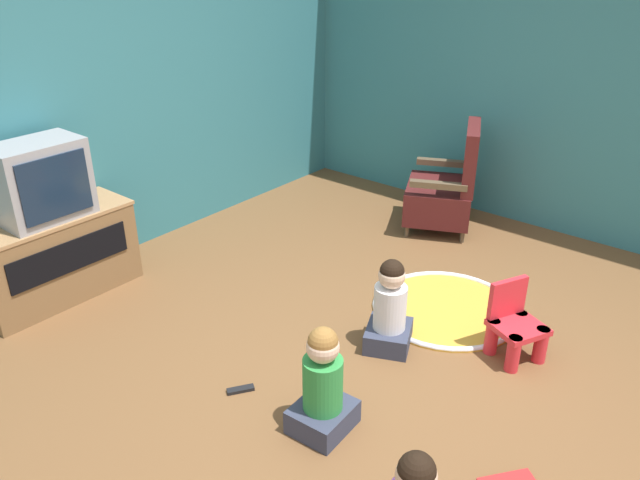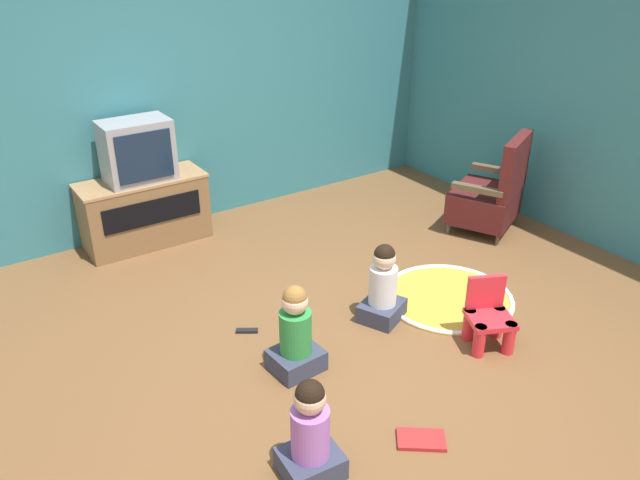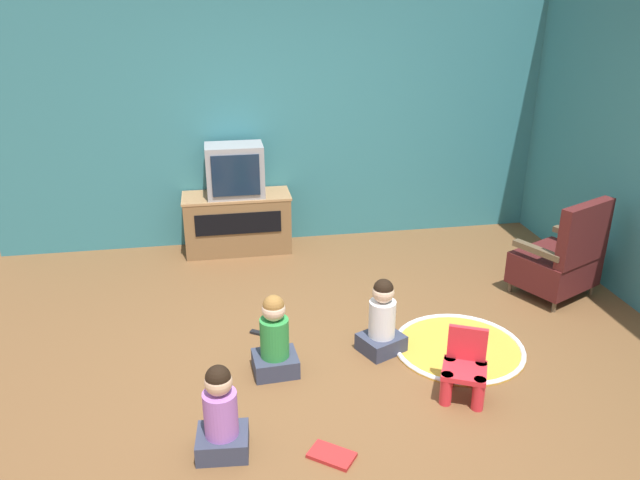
{
  "view_description": "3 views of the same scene",
  "coord_description": "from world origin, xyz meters",
  "px_view_note": "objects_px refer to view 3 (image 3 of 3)",
  "views": [
    {
      "loc": [
        -2.39,
        -1.56,
        2.27
      ],
      "look_at": [
        0.05,
        0.44,
        0.72
      ],
      "focal_mm": 35.0,
      "sensor_mm": 36.0,
      "label": 1
    },
    {
      "loc": [
        -2.14,
        -2.73,
        2.5
      ],
      "look_at": [
        -0.02,
        0.4,
        0.6
      ],
      "focal_mm": 35.0,
      "sensor_mm": 36.0,
      "label": 2
    },
    {
      "loc": [
        -0.82,
        -3.74,
        2.54
      ],
      "look_at": [
        -0.06,
        0.65,
        0.71
      ],
      "focal_mm": 35.0,
      "sensor_mm": 36.0,
      "label": 3
    }
  ],
  "objects_px": {
    "tv_cabinet": "(238,222)",
    "remote_control": "(259,333)",
    "yellow_kid_chair": "(464,372)",
    "black_armchair": "(561,260)",
    "child_watching_left": "(382,321)",
    "television": "(235,170)",
    "child_watching_center": "(221,416)",
    "book": "(332,455)",
    "child_watching_right": "(275,340)"
  },
  "relations": [
    {
      "from": "tv_cabinet",
      "to": "remote_control",
      "type": "bearing_deg",
      "value": -87.76
    },
    {
      "from": "black_armchair",
      "to": "yellow_kid_chair",
      "type": "relative_size",
      "value": 1.94
    },
    {
      "from": "television",
      "to": "child_watching_center",
      "type": "xyz_separation_m",
      "value": [
        -0.25,
        -2.98,
        -0.6
      ]
    },
    {
      "from": "tv_cabinet",
      "to": "yellow_kid_chair",
      "type": "xyz_separation_m",
      "value": [
        1.33,
        -2.73,
        -0.12
      ]
    },
    {
      "from": "child_watching_center",
      "to": "child_watching_left",
      "type": "bearing_deg",
      "value": 41.66
    },
    {
      "from": "black_armchair",
      "to": "remote_control",
      "type": "xyz_separation_m",
      "value": [
        -2.62,
        -0.21,
        -0.33
      ]
    },
    {
      "from": "yellow_kid_chair",
      "to": "book",
      "type": "xyz_separation_m",
      "value": [
        -0.97,
        -0.43,
        -0.17
      ]
    },
    {
      "from": "book",
      "to": "tv_cabinet",
      "type": "bearing_deg",
      "value": -46.12
    },
    {
      "from": "child_watching_left",
      "to": "child_watching_right",
      "type": "bearing_deg",
      "value": 165.45
    },
    {
      "from": "black_armchair",
      "to": "child_watching_right",
      "type": "distance_m",
      "value": 2.66
    },
    {
      "from": "child_watching_center",
      "to": "remote_control",
      "type": "bearing_deg",
      "value": 80.9
    },
    {
      "from": "television",
      "to": "black_armchair",
      "type": "relative_size",
      "value": 0.62
    },
    {
      "from": "black_armchair",
      "to": "yellow_kid_chair",
      "type": "xyz_separation_m",
      "value": [
        -1.36,
        -1.22,
        -0.16
      ]
    },
    {
      "from": "tv_cabinet",
      "to": "child_watching_center",
      "type": "height_order",
      "value": "tv_cabinet"
    },
    {
      "from": "yellow_kid_chair",
      "to": "black_armchair",
      "type": "bearing_deg",
      "value": 67.63
    },
    {
      "from": "television",
      "to": "child_watching_right",
      "type": "relative_size",
      "value": 0.92
    },
    {
      "from": "television",
      "to": "black_armchair",
      "type": "height_order",
      "value": "television"
    },
    {
      "from": "black_armchair",
      "to": "child_watching_right",
      "type": "bearing_deg",
      "value": -9.45
    },
    {
      "from": "tv_cabinet",
      "to": "child_watching_right",
      "type": "xyz_separation_m",
      "value": [
        0.14,
        -2.24,
        -0.05
      ]
    },
    {
      "from": "black_armchair",
      "to": "yellow_kid_chair",
      "type": "distance_m",
      "value": 1.83
    },
    {
      "from": "tv_cabinet",
      "to": "child_watching_right",
      "type": "height_order",
      "value": "child_watching_right"
    },
    {
      "from": "black_armchair",
      "to": "book",
      "type": "height_order",
      "value": "black_armchair"
    },
    {
      "from": "tv_cabinet",
      "to": "child_watching_right",
      "type": "relative_size",
      "value": 1.78
    },
    {
      "from": "black_armchair",
      "to": "remote_control",
      "type": "height_order",
      "value": "black_armchair"
    },
    {
      "from": "child_watching_left",
      "to": "remote_control",
      "type": "bearing_deg",
      "value": 131.76
    },
    {
      "from": "child_watching_left",
      "to": "remote_control",
      "type": "relative_size",
      "value": 3.94
    },
    {
      "from": "child_watching_left",
      "to": "book",
      "type": "xyz_separation_m",
      "value": [
        -0.58,
        -1.05,
        -0.24
      ]
    },
    {
      "from": "tv_cabinet",
      "to": "black_armchair",
      "type": "bearing_deg",
      "value": -29.16
    },
    {
      "from": "television",
      "to": "child_watching_center",
      "type": "bearing_deg",
      "value": -94.82
    },
    {
      "from": "tv_cabinet",
      "to": "child_watching_center",
      "type": "xyz_separation_m",
      "value": [
        -0.25,
        -3.0,
        -0.06
      ]
    },
    {
      "from": "black_armchair",
      "to": "child_watching_center",
      "type": "relative_size",
      "value": 1.54
    },
    {
      "from": "child_watching_left",
      "to": "television",
      "type": "bearing_deg",
      "value": 90.05
    },
    {
      "from": "yellow_kid_chair",
      "to": "remote_control",
      "type": "height_order",
      "value": "yellow_kid_chair"
    },
    {
      "from": "yellow_kid_chair",
      "to": "child_watching_left",
      "type": "height_order",
      "value": "child_watching_left"
    },
    {
      "from": "book",
      "to": "remote_control",
      "type": "relative_size",
      "value": 2.01
    },
    {
      "from": "television",
      "to": "child_watching_left",
      "type": "xyz_separation_m",
      "value": [
        0.94,
        -2.08,
        -0.6
      ]
    },
    {
      "from": "tv_cabinet",
      "to": "child_watching_left",
      "type": "distance_m",
      "value": 2.31
    },
    {
      "from": "black_armchair",
      "to": "child_watching_left",
      "type": "bearing_deg",
      "value": -6.62
    },
    {
      "from": "black_armchair",
      "to": "child_watching_right",
      "type": "relative_size",
      "value": 1.5
    },
    {
      "from": "yellow_kid_chair",
      "to": "book",
      "type": "bearing_deg",
      "value": -130.61
    },
    {
      "from": "tv_cabinet",
      "to": "remote_control",
      "type": "distance_m",
      "value": 1.74
    },
    {
      "from": "black_armchair",
      "to": "remote_control",
      "type": "bearing_deg",
      "value": -20.98
    },
    {
      "from": "yellow_kid_chair",
      "to": "remote_control",
      "type": "relative_size",
      "value": 3.1
    },
    {
      "from": "television",
      "to": "book",
      "type": "distance_m",
      "value": 3.26
    },
    {
      "from": "book",
      "to": "child_watching_center",
      "type": "bearing_deg",
      "value": 23.1
    },
    {
      "from": "black_armchair",
      "to": "child_watching_center",
      "type": "height_order",
      "value": "black_armchair"
    },
    {
      "from": "child_watching_center",
      "to": "remote_control",
      "type": "height_order",
      "value": "child_watching_center"
    },
    {
      "from": "black_armchair",
      "to": "child_watching_center",
      "type": "distance_m",
      "value": 3.3
    },
    {
      "from": "tv_cabinet",
      "to": "yellow_kid_chair",
      "type": "relative_size",
      "value": 2.31
    },
    {
      "from": "television",
      "to": "child_watching_right",
      "type": "xyz_separation_m",
      "value": [
        0.14,
        -2.22,
        -0.59
      ]
    }
  ]
}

